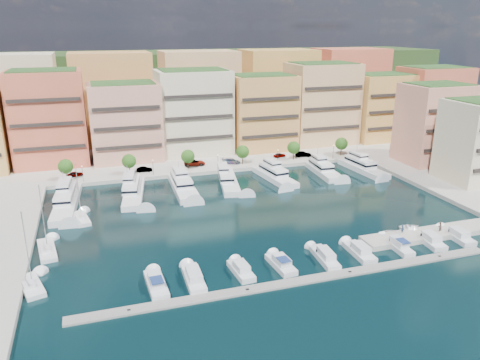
{
  "coord_description": "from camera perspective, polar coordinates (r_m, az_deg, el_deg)",
  "views": [
    {
      "loc": [
        -32.5,
        -90.04,
        39.08
      ],
      "look_at": [
        -1.78,
        5.5,
        6.0
      ],
      "focal_mm": 35.0,
      "sensor_mm": 36.0,
      "label": 1
    }
  ],
  "objects": [
    {
      "name": "apartment_5",
      "position": [
        162.28,
        9.87,
        9.2
      ],
      "size": [
        22.0,
        16.5,
        26.8
      ],
      "color": "#DEAE75",
      "rests_on": "north_quay"
    },
    {
      "name": "sailboat_2",
      "position": [
        104.6,
        -18.8,
        -4.54
      ],
      "size": [
        4.11,
        8.36,
        13.2
      ],
      "color": "white",
      "rests_on": "ground"
    },
    {
      "name": "cruiser_9",
      "position": [
        100.09,
        24.98,
        -6.22
      ],
      "size": [
        3.27,
        7.95,
        2.55
      ],
      "color": "silver",
      "rests_on": "ground"
    },
    {
      "name": "tree_3",
      "position": [
        134.47,
        0.32,
        3.45
      ],
      "size": [
        3.8,
        3.8,
        5.65
      ],
      "color": "#473323",
      "rests_on": "north_quay"
    },
    {
      "name": "apartment_6",
      "position": [
        172.15,
        16.73,
        8.54
      ],
      "size": [
        20.0,
        15.5,
        22.8
      ],
      "color": "#E69F54",
      "rests_on": "north_quay"
    },
    {
      "name": "car_5",
      "position": [
        144.55,
        7.72,
        3.13
      ],
      "size": [
        5.11,
        2.92,
        1.59
      ],
      "primitive_type": "imported",
      "rotation": [
        0.0,
        0.0,
        1.3
      ],
      "color": "gray",
      "rests_on": "north_quay"
    },
    {
      "name": "tender_0",
      "position": [
        97.07,
        17.71,
        -6.15
      ],
      "size": [
        4.38,
        3.33,
        0.85
      ],
      "primitive_type": "imported",
      "rotation": [
        0.0,
        0.0,
        1.67
      ],
      "color": "white",
      "rests_on": "ground"
    },
    {
      "name": "car_2",
      "position": [
        134.68,
        -5.56,
        2.11
      ],
      "size": [
        6.37,
        3.47,
        1.7
      ],
      "primitive_type": "imported",
      "rotation": [
        0.0,
        0.0,
        1.46
      ],
      "color": "gray",
      "rests_on": "north_quay"
    },
    {
      "name": "tree_0",
      "position": [
        128.44,
        -20.49,
        1.56
      ],
      "size": [
        3.8,
        3.8,
        5.65
      ],
      "color": "#473323",
      "rests_on": "north_quay"
    },
    {
      "name": "lamppost_1",
      "position": [
        127.09,
        -10.57,
        1.82
      ],
      "size": [
        0.3,
        0.3,
        4.2
      ],
      "color": "black",
      "rests_on": "north_quay"
    },
    {
      "name": "cruiser_3",
      "position": [
        78.88,
        0.14,
        -11.0
      ],
      "size": [
        3.03,
        7.24,
        2.55
      ],
      "color": "silver",
      "rests_on": "ground"
    },
    {
      "name": "yacht_0",
      "position": [
        114.46,
        -20.37,
        -2.27
      ],
      "size": [
        6.61,
        24.9,
        7.3
      ],
      "color": "white",
      "rests_on": "ground"
    },
    {
      "name": "sailboat_0",
      "position": [
        81.83,
        -24.08,
        -11.78
      ],
      "size": [
        4.97,
        8.4,
        13.2
      ],
      "color": "white",
      "rests_on": "ground"
    },
    {
      "name": "north_quay",
      "position": [
        160.31,
        -5.6,
        4.05
      ],
      "size": [
        220.0,
        64.0,
        2.0
      ],
      "primitive_type": "cube",
      "color": "#9E998E",
      "rests_on": "ground"
    },
    {
      "name": "cruiser_8",
      "position": [
        96.02,
        22.11,
        -6.85
      ],
      "size": [
        3.57,
        7.96,
        2.55
      ],
      "color": "silver",
      "rests_on": "ground"
    },
    {
      "name": "south_pontoon",
      "position": [
        77.47,
        7.36,
        -12.22
      ],
      "size": [
        72.0,
        2.2,
        0.35
      ],
      "primitive_type": "cube",
      "color": "gray",
      "rests_on": "ground"
    },
    {
      "name": "lamppost_0",
      "position": [
        126.31,
        -18.68,
        1.05
      ],
      "size": [
        0.3,
        0.3,
        4.2
      ],
      "color": "black",
      "rests_on": "north_quay"
    },
    {
      "name": "tender_1",
      "position": [
        97.5,
        17.41,
        -6.05
      ],
      "size": [
        1.49,
        1.32,
        0.72
      ],
      "primitive_type": "imported",
      "rotation": [
        0.0,
        0.0,
        1.46
      ],
      "color": "beige",
      "rests_on": "ground"
    },
    {
      "name": "yacht_3",
      "position": [
        121.12,
        -1.49,
        0.02
      ],
      "size": [
        7.51,
        19.2,
        7.3
      ],
      "color": "white",
      "rests_on": "ground"
    },
    {
      "name": "cruiser_6",
      "position": [
        87.58,
        14.36,
        -8.48
      ],
      "size": [
        3.14,
        8.13,
        2.55
      ],
      "color": "silver",
      "rests_on": "ground"
    },
    {
      "name": "cruiser_7",
      "position": [
        91.78,
        18.63,
        -7.6
      ],
      "size": [
        2.66,
        8.16,
        2.66
      ],
      "color": "silver",
      "rests_on": "ground"
    },
    {
      "name": "lamppost_3",
      "position": [
        135.98,
        4.63,
        3.16
      ],
      "size": [
        0.3,
        0.3,
        4.2
      ],
      "color": "black",
      "rests_on": "north_quay"
    },
    {
      "name": "cruiser_2",
      "position": [
        77.09,
        -5.67,
        -11.85
      ],
      "size": [
        2.91,
        8.97,
        2.55
      ],
      "color": "silver",
      "rests_on": "ground"
    },
    {
      "name": "cruiser_5",
      "position": [
        84.33,
        10.29,
        -9.27
      ],
      "size": [
        3.12,
        8.92,
        2.55
      ],
      "color": "silver",
      "rests_on": "ground"
    },
    {
      "name": "car_0",
      "position": [
        131.87,
        -19.43,
        0.7
      ],
      "size": [
        4.34,
        2.73,
        1.38
      ],
      "primitive_type": "imported",
      "rotation": [
        0.0,
        0.0,
        1.86
      ],
      "color": "gray",
      "rests_on": "north_quay"
    },
    {
      "name": "tree_5",
      "position": [
        147.3,
        12.27,
        4.34
      ],
      "size": [
        3.8,
        3.8,
        5.65
      ],
      "color": "#473323",
      "rests_on": "north_quay"
    },
    {
      "name": "tree_2",
      "position": [
        130.54,
        -6.38,
        2.88
      ],
      "size": [
        3.8,
        3.8,
        5.65
      ],
      "color": "#473323",
      "rests_on": "north_quay"
    },
    {
      "name": "lamppost_2",
      "position": [
        130.38,
        -2.71,
        2.53
      ],
      "size": [
        0.3,
        0.3,
        4.2
      ],
      "color": "black",
      "rests_on": "north_quay"
    },
    {
      "name": "hillside",
      "position": [
        206.4,
        -8.5,
        7.13
      ],
      "size": [
        240.0,
        40.0,
        58.0
      ],
      "primitive_type": "cube",
      "color": "#1E3816",
      "rests_on": "ground"
    },
    {
      "name": "backblock_4",
      "position": [
        192.22,
        13.05,
        10.89
      ],
      "size": [
        26.0,
        18.0,
        30.0
      ],
      "primitive_type": "cube",
      "color": "#DA6148",
      "rests_on": "north_quay"
    },
    {
      "name": "apartment_7",
      "position": [
        182.45,
        22.38,
        8.77
      ],
      "size": [
        22.0,
        16.5,
        24.8
      ],
      "color": "#DA6148",
      "rests_on": "north_quay"
    },
    {
      "name": "yacht_2",
      "position": [
        117.98,
        -6.99,
        -0.62
      ],
      "size": [
        5.47,
        20.12,
        7.3
      ],
      "color": "white",
      "rests_on": "ground"
    },
    {
      "name": "tender_2",
      "position": [
        100.96,
        19.95,
        -5.42
      ],
      "size": [
        4.43,
        3.27,
        0.88
      ],
      "primitive_type": "imported",
      "rotation": [
        0.0,
        0.0,
        1.52
      ],
      "color": "white",
      "rests_on": "ground"
    },
    {
      "name": "backblock_1",
      "position": [
        165.82,
        -15.27,
        9.61
      ],
      "size": [
        26.0,
        18.0,
        30.0
      ],
      "primitive_type": "cube",
      "color": "#D48A4F",
      "rests_on": "north_quay"
    },
    {
      "name": "tree_1",
      "position": [
        128.5,
        -13.38,
        2.24
      ],
      "size": [
        3.8,
        3.8,
        5.65
      ],
      "color": "#473323",
      "rests_on": "north_quay"
    },
    {
      "name": "apartment_3",
      "position": [
        147.45,
        -5.68,
        8.29
      ],
      "size": [
        22.0,
        16.5,
        25.8
      ],
      "color": "beige",
      "rests_on": "north_quay"
    },
    {
      "name": "yacht_1",
      "position": [
        116.1,
        -12.86,
        -1.33
      ],
      "size": [
        7.6,
        21.31,
        7.3
      ],
      "color": "white",
      "rests_on": "ground"
    },
    {
      "name": "car_3",
      "position": [
        136.19,
        -1.08,
        2.34
      ],
      "size": [
        5.65,
        4.12,
        1.52
      ],
      "primitive_type": "imported",
      "rotation": [
        0.0,
        0.0,
        1.14
      ],
      "color": "gray",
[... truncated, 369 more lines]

